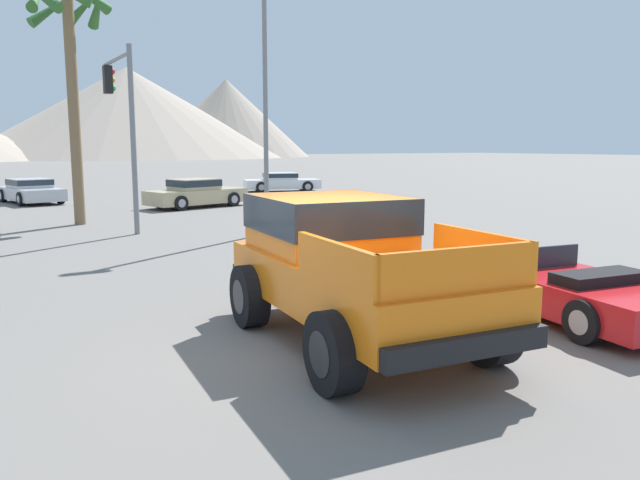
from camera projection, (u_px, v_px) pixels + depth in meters
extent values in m
plane|color=slate|center=(328.00, 347.00, 8.25)|extent=(320.00, 320.00, 0.00)
cube|color=orange|center=(358.00, 283.00, 8.30)|extent=(2.46, 4.68, 0.63)
cube|color=orange|center=(329.00, 223.00, 9.00)|extent=(2.06, 2.15, 0.78)
cube|color=#1E2833|center=(329.00, 213.00, 8.98)|extent=(2.10, 2.20, 0.50)
cube|color=orange|center=(335.00, 264.00, 6.68)|extent=(0.25, 1.80, 0.48)
cube|color=orange|center=(480.00, 251.00, 7.50)|extent=(0.25, 1.80, 0.48)
cube|color=orange|center=(459.00, 271.00, 6.32)|extent=(1.95, 0.27, 0.48)
cube|color=black|center=(292.00, 267.00, 10.40)|extent=(2.00, 0.35, 0.24)
cube|color=black|center=(467.00, 347.00, 6.27)|extent=(2.00, 0.35, 0.24)
cylinder|color=black|center=(250.00, 296.00, 9.17)|extent=(0.42, 0.94, 0.92)
cylinder|color=#232326|center=(250.00, 296.00, 9.17)|extent=(0.40, 0.54, 0.50)
cylinder|color=black|center=(374.00, 283.00, 10.05)|extent=(0.42, 0.94, 0.92)
cylinder|color=#232326|center=(374.00, 283.00, 10.05)|extent=(0.40, 0.54, 0.50)
cylinder|color=black|center=(334.00, 352.00, 6.67)|extent=(0.42, 0.94, 0.92)
cylinder|color=#232326|center=(334.00, 352.00, 6.67)|extent=(0.40, 0.54, 0.50)
cylinder|color=black|center=(489.00, 328.00, 7.55)|extent=(0.42, 0.94, 0.92)
cylinder|color=#232326|center=(489.00, 328.00, 7.55)|extent=(0.40, 0.54, 0.50)
cube|color=red|center=(561.00, 288.00, 9.88)|extent=(2.32, 4.44, 0.48)
cube|color=#1E2833|center=(541.00, 257.00, 10.24)|extent=(1.51, 0.25, 0.35)
cube|color=black|center=(600.00, 277.00, 9.16)|extent=(1.49, 0.77, 0.16)
cylinder|color=black|center=(466.00, 282.00, 10.76)|extent=(0.30, 0.63, 0.61)
cylinder|color=#9E9EA3|center=(466.00, 282.00, 10.76)|extent=(0.27, 0.36, 0.34)
cylinder|color=black|center=(543.00, 274.00, 11.42)|extent=(0.30, 0.63, 0.61)
cylinder|color=#9E9EA3|center=(543.00, 274.00, 11.42)|extent=(0.27, 0.36, 0.34)
cylinder|color=black|center=(585.00, 322.00, 8.36)|extent=(0.30, 0.63, 0.61)
cylinder|color=#9E9EA3|center=(585.00, 322.00, 8.36)|extent=(0.27, 0.36, 0.34)
cube|color=tan|center=(197.00, 196.00, 26.92)|extent=(4.61, 2.75, 0.59)
cube|color=tan|center=(194.00, 184.00, 26.77)|extent=(2.14, 1.91, 0.46)
cube|color=#1E2833|center=(194.00, 183.00, 26.76)|extent=(2.18, 1.95, 0.27)
cylinder|color=black|center=(211.00, 197.00, 28.46)|extent=(0.66, 0.37, 0.62)
cylinder|color=#9E9EA3|center=(211.00, 197.00, 28.46)|extent=(0.39, 0.31, 0.34)
cylinder|color=black|center=(233.00, 199.00, 27.32)|extent=(0.66, 0.37, 0.62)
cylinder|color=#9E9EA3|center=(233.00, 199.00, 27.32)|extent=(0.39, 0.31, 0.34)
cylinder|color=black|center=(159.00, 201.00, 26.57)|extent=(0.66, 0.37, 0.62)
cylinder|color=#9E9EA3|center=(159.00, 201.00, 26.57)|extent=(0.39, 0.31, 0.34)
cylinder|color=black|center=(181.00, 203.00, 25.44)|extent=(0.66, 0.37, 0.62)
cylinder|color=#9E9EA3|center=(181.00, 203.00, 25.44)|extent=(0.39, 0.31, 0.34)
cube|color=#B7BABF|center=(31.00, 194.00, 28.83)|extent=(2.62, 4.49, 0.54)
cube|color=#B7BABF|center=(30.00, 183.00, 28.84)|extent=(1.90, 2.06, 0.41)
cube|color=#1E2833|center=(29.00, 182.00, 28.83)|extent=(1.95, 2.10, 0.25)
cylinder|color=black|center=(60.00, 197.00, 28.47)|extent=(0.34, 0.66, 0.62)
cylinder|color=#9E9EA3|center=(60.00, 197.00, 28.47)|extent=(0.30, 0.38, 0.34)
cylinder|color=black|center=(21.00, 199.00, 27.33)|extent=(0.34, 0.66, 0.62)
cylinder|color=#9E9EA3|center=(21.00, 199.00, 27.33)|extent=(0.30, 0.38, 0.34)
cylinder|color=black|center=(41.00, 194.00, 30.38)|extent=(0.34, 0.66, 0.62)
cylinder|color=#9E9EA3|center=(41.00, 194.00, 30.38)|extent=(0.30, 0.38, 0.34)
cylinder|color=black|center=(3.00, 196.00, 29.23)|extent=(0.34, 0.66, 0.62)
cylinder|color=#9E9EA3|center=(3.00, 196.00, 29.23)|extent=(0.30, 0.38, 0.34)
cube|color=white|center=(282.00, 184.00, 36.10)|extent=(4.61, 2.86, 0.52)
cube|color=white|center=(280.00, 176.00, 36.01)|extent=(2.16, 1.96, 0.39)
cube|color=#1E2833|center=(280.00, 175.00, 36.00)|extent=(2.21, 2.00, 0.23)
cylinder|color=black|center=(301.00, 185.00, 37.22)|extent=(0.66, 0.39, 0.62)
cylinder|color=#9E9EA3|center=(301.00, 185.00, 37.22)|extent=(0.39, 0.32, 0.34)
cylinder|color=black|center=(308.00, 187.00, 35.65)|extent=(0.66, 0.39, 0.62)
cylinder|color=#9E9EA3|center=(308.00, 187.00, 35.65)|extent=(0.39, 0.32, 0.34)
cylinder|color=black|center=(257.00, 186.00, 36.59)|extent=(0.66, 0.39, 0.62)
cylinder|color=#9E9EA3|center=(257.00, 186.00, 36.59)|extent=(0.39, 0.32, 0.34)
cylinder|color=black|center=(261.00, 187.00, 35.01)|extent=(0.66, 0.39, 0.62)
cylinder|color=#9E9EA3|center=(261.00, 187.00, 35.01)|extent=(0.39, 0.32, 0.34)
cylinder|color=slate|center=(133.00, 141.00, 18.37)|extent=(0.16, 0.16, 5.55)
cylinder|color=slate|center=(116.00, 60.00, 19.42)|extent=(0.11, 3.38, 0.11)
cube|color=black|center=(108.00, 80.00, 20.59)|extent=(0.26, 0.34, 0.90)
sphere|color=red|center=(112.00, 72.00, 20.63)|extent=(0.20, 0.20, 0.20)
sphere|color=orange|center=(112.00, 80.00, 20.67)|extent=(0.20, 0.20, 0.20)
sphere|color=green|center=(113.00, 88.00, 20.71)|extent=(0.20, 0.20, 0.20)
cylinder|color=slate|center=(265.00, 102.00, 18.29)|extent=(0.14, 0.14, 7.81)
cylinder|color=brown|center=(74.00, 111.00, 20.53)|extent=(0.36, 0.40, 7.52)
cone|color=#2D6028|center=(98.00, 5.00, 20.49)|extent=(0.42, 1.75, 1.39)
cone|color=#2D6028|center=(84.00, 6.00, 20.79)|extent=(1.33, 1.39, 1.31)
cone|color=#2D6028|center=(55.00, 7.00, 20.70)|extent=(1.87, 0.81, 1.51)
cone|color=gray|center=(128.00, 113.00, 136.00)|extent=(67.95, 67.95, 19.40)
cone|color=gray|center=(227.00, 118.00, 146.31)|extent=(38.74, 38.74, 17.92)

